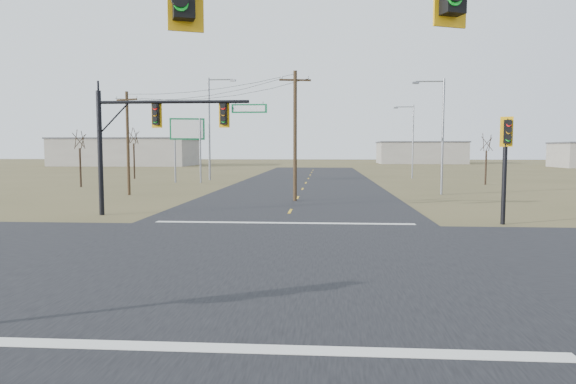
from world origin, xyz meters
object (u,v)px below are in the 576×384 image
object	(u,v)px
streetlight_c	(211,123)
bare_tree_c	(487,142)
streetlight_a	(440,130)
mast_arm_far	(159,125)
utility_pole_near	(295,133)
bare_tree_b	(133,135)
highway_sign	(187,138)
bare_tree_a	(79,139)
mast_arm_near	(472,28)
pedestal_signal_ne	(506,147)
utility_pole_far	(128,141)
streetlight_b	(411,137)

from	to	relation	value
streetlight_c	bare_tree_c	size ratio (longest dim) A/B	2.14
streetlight_a	bare_tree_c	distance (m)	13.22
mast_arm_far	utility_pole_near	xyz separation A→B (m)	(6.50, 7.89, -0.20)
bare_tree_b	bare_tree_c	xyz separation A→B (m)	(37.66, -7.45, -0.91)
mast_arm_far	streetlight_c	world-z (taller)	streetlight_c
highway_sign	utility_pole_near	bearing A→B (deg)	-68.84
bare_tree_c	streetlight_a	bearing A→B (deg)	-121.47
bare_tree_a	bare_tree_b	world-z (taller)	bare_tree_b
mast_arm_near	highway_sign	world-z (taller)	mast_arm_near
mast_arm_near	highway_sign	xyz separation A→B (m)	(-16.10, 43.79, -0.58)
utility_pole_near	bare_tree_b	bearing A→B (deg)	129.42
mast_arm_near	pedestal_signal_ne	distance (m)	17.06
utility_pole_far	streetlight_c	world-z (taller)	streetlight_c
mast_arm_near	mast_arm_far	distance (m)	20.87
bare_tree_c	streetlight_c	bearing A→B (deg)	169.01
utility_pole_near	streetlight_b	size ratio (longest dim) A/B	0.99
streetlight_c	bare_tree_b	world-z (taller)	streetlight_c
streetlight_b	bare_tree_a	distance (m)	36.11
mast_arm_near	highway_sign	distance (m)	46.66
utility_pole_far	streetlight_b	size ratio (longest dim) A/B	0.90
utility_pole_near	bare_tree_a	distance (m)	23.10
streetlight_c	utility_pole_far	bearing A→B (deg)	-85.36
streetlight_b	mast_arm_near	bearing A→B (deg)	-99.36
utility_pole_near	bare_tree_c	world-z (taller)	utility_pole_near
bare_tree_a	utility_pole_near	bearing A→B (deg)	-29.26
streetlight_b	streetlight_a	bearing A→B (deg)	-94.70
mast_arm_near	bare_tree_c	xyz separation A→B (m)	(13.43, 42.93, -1.08)
mast_arm_far	bare_tree_c	bearing A→B (deg)	50.32
mast_arm_far	streetlight_b	bearing A→B (deg)	66.54
mast_arm_far	streetlight_b	size ratio (longest dim) A/B	1.03
streetlight_a	pedestal_signal_ne	bearing A→B (deg)	-102.69
bare_tree_a	mast_arm_far	bearing A→B (deg)	-54.55
streetlight_a	bare_tree_b	distance (m)	36.01
bare_tree_c	streetlight_b	bearing A→B (deg)	117.32
mast_arm_near	utility_pole_near	size ratio (longest dim) A/B	1.22
streetlight_a	streetlight_c	xyz separation A→B (m)	(-21.17, 16.71, 1.44)
pedestal_signal_ne	highway_sign	xyz separation A→B (m)	(-22.10, 27.90, 1.11)
streetlight_a	bare_tree_a	distance (m)	31.26
utility_pole_near	bare_tree_b	size ratio (longest dim) A/B	1.35
bare_tree_a	bare_tree_c	size ratio (longest dim) A/B	1.05
streetlight_b	bare_tree_c	bearing A→B (deg)	-63.52
utility_pole_far	streetlight_a	distance (m)	23.42
pedestal_signal_ne	streetlight_c	bearing A→B (deg)	138.87
mast_arm_near	pedestal_signal_ne	bearing A→B (deg)	47.43
streetlight_c	utility_pole_near	bearing A→B (deg)	-53.80
mast_arm_near	mast_arm_far	size ratio (longest dim) A/B	1.17
pedestal_signal_ne	utility_pole_far	distance (m)	26.54
pedestal_signal_ne	bare_tree_c	size ratio (longest dim) A/B	0.94
highway_sign	bare_tree_a	xyz separation A→B (m)	(-8.13, -6.63, -0.26)
streetlight_a	highway_sign	bearing A→B (deg)	141.11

